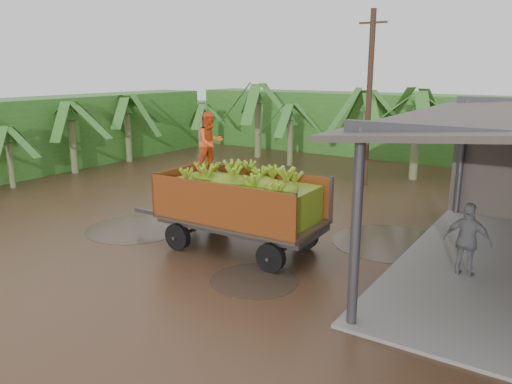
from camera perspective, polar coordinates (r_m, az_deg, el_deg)
ground at (r=15.89m, az=-1.76°, el=-4.47°), size 100.00×100.00×0.00m
hedge_north at (r=30.44m, az=12.68°, el=7.57°), size 22.00×3.00×3.60m
hedge_west at (r=28.13m, az=-20.95°, el=6.49°), size 3.00×18.00×3.60m
banana_trailer at (r=13.94m, az=-1.81°, el=-1.07°), size 6.44×2.36×3.84m
man_blue at (r=16.17m, az=-7.65°, el=-0.89°), size 0.79×0.67×1.82m
man_grey at (r=13.20m, az=23.03°, el=-5.17°), size 1.12×0.48×1.90m
utility_pole at (r=22.05m, az=12.79°, el=10.33°), size 1.20×0.24×7.39m
banana_plants at (r=23.68m, az=-1.16°, el=6.36°), size 23.97×21.31×4.27m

